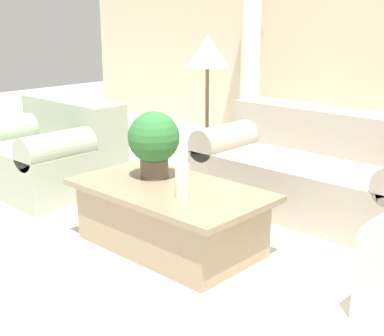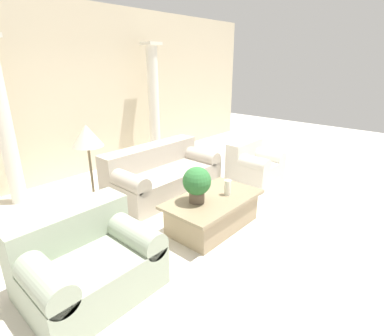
# 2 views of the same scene
# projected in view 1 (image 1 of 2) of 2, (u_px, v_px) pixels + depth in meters

# --- Properties ---
(ground_plane) EXTENTS (16.00, 16.00, 0.00)m
(ground_plane) POSITION_uv_depth(u_px,v_px,m) (215.00, 234.00, 3.96)
(ground_plane) COLOR silver
(sofa_long) EXTENTS (1.94, 0.99, 0.79)m
(sofa_long) POSITION_uv_depth(u_px,v_px,m) (319.00, 170.00, 4.41)
(sofa_long) COLOR #ADA393
(sofa_long) RESTS_ON ground_plane
(loveseat) EXTENTS (1.21, 0.99, 0.79)m
(loveseat) POSITION_uv_depth(u_px,v_px,m) (51.00, 151.00, 4.95)
(loveseat) COLOR #9EAA93
(loveseat) RESTS_ON ground_plane
(coffee_table) EXTENTS (1.37, 0.78, 0.44)m
(coffee_table) POSITION_uv_depth(u_px,v_px,m) (170.00, 216.00, 3.68)
(coffee_table) COLOR #998466
(coffee_table) RESTS_ON ground_plane
(potted_plant) EXTENTS (0.37, 0.37, 0.48)m
(potted_plant) POSITION_uv_depth(u_px,v_px,m) (154.00, 140.00, 3.76)
(potted_plant) COLOR brown
(potted_plant) RESTS_ON coffee_table
(pillar_candle) EXTENTS (0.09, 0.09, 0.21)m
(pillar_candle) POSITION_uv_depth(u_px,v_px,m) (182.00, 181.00, 3.40)
(pillar_candle) COLOR silver
(pillar_candle) RESTS_ON coffee_table
(floor_lamp) EXTENTS (0.42, 0.42, 1.38)m
(floor_lamp) POSITION_uv_depth(u_px,v_px,m) (207.00, 58.00, 5.04)
(floor_lamp) COLOR brown
(floor_lamp) RESTS_ON ground_plane
(column_left) EXTENTS (0.33, 0.33, 2.54)m
(column_left) POSITION_uv_depth(u_px,v_px,m) (251.00, 37.00, 6.34)
(column_left) COLOR silver
(column_left) RESTS_ON ground_plane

